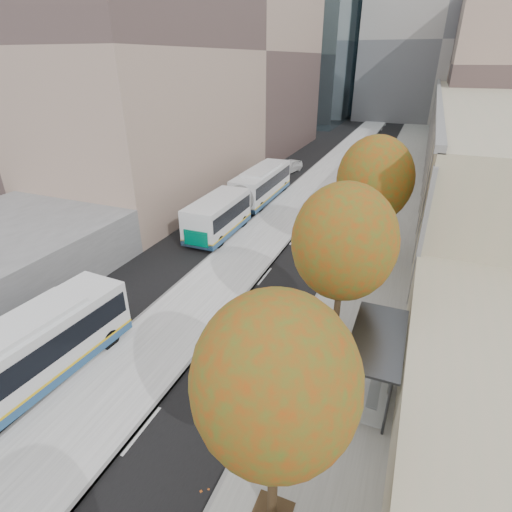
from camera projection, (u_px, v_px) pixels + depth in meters
The scene contains 12 objects.
bus_platform at pixel (306, 192), 38.82m from camera, with size 4.25×150.00×0.15m, color #A1A1A1.
sidewalk at pixel (392, 203), 36.12m from camera, with size 4.75×150.00×0.08m, color gray.
building_tan at pixel (503, 122), 54.55m from camera, with size 18.00×92.00×8.00m, color tan.
building_midrise at pixel (166, 51), 44.61m from camera, with size 24.00×46.00×25.00m, color gray.
building_far_block at pixel (442, 41), 79.43m from camera, with size 30.00×18.00×30.00m, color #9A948F.
bus_shelter at pixel (382, 348), 14.70m from camera, with size 1.90×4.40×2.53m.
tree_b at pixel (276, 383), 9.21m from camera, with size 4.00×4.00×6.97m.
tree_c at pixel (344, 242), 15.74m from camera, with size 4.20×4.20×7.28m.
tree_d at pixel (375, 180), 23.11m from camera, with size 4.40×4.40×7.60m.
bus_far at pixel (246, 196), 33.21m from camera, with size 2.63×16.81×2.80m.
cyclist at pixel (244, 371), 15.69m from camera, with size 0.60×1.57×1.96m.
distant_car at pixel (289, 166), 45.73m from camera, with size 1.66×4.11×1.40m, color silver.
Camera 1 is at (5.81, -1.60, 11.75)m, focal length 28.00 mm.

